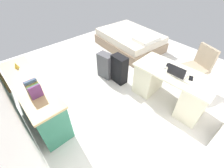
{
  "coord_description": "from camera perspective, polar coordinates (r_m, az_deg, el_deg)",
  "views": [
    {
      "loc": [
        -2.08,
        2.13,
        2.4
      ],
      "look_at": [
        -0.54,
        0.77,
        0.6
      ],
      "focal_mm": 24.83,
      "sensor_mm": 36.0,
      "label": 1
    }
  ],
  "objects": [
    {
      "name": "ground_plane",
      "position": [
        3.82,
        3.38,
        2.28
      ],
      "size": [
        5.56,
        5.56,
        0.0
      ],
      "primitive_type": "plane",
      "color": "silver"
    },
    {
      "name": "desk",
      "position": [
        3.21,
        20.71,
        -0.91
      ],
      "size": [
        1.48,
        0.75,
        0.73
      ],
      "color": "beige",
      "rests_on": "ground_plane"
    },
    {
      "name": "office_chair",
      "position": [
        3.83,
        28.43,
        4.65
      ],
      "size": [
        0.59,
        0.59,
        0.94
      ],
      "color": "black",
      "rests_on": "ground_plane"
    },
    {
      "name": "credenza",
      "position": [
        3.1,
        -26.42,
        -4.7
      ],
      "size": [
        1.8,
        0.48,
        0.77
      ],
      "color": "#2D7056",
      "rests_on": "ground_plane"
    },
    {
      "name": "bed",
      "position": [
        5.07,
        6.65,
        15.79
      ],
      "size": [
        2.0,
        1.53,
        0.58
      ],
      "color": "gray",
      "rests_on": "ground_plane"
    },
    {
      "name": "suitcase_black",
      "position": [
        3.53,
        2.68,
        5.42
      ],
      "size": [
        0.36,
        0.22,
        0.67
      ],
      "primitive_type": "cube",
      "rotation": [
        0.0,
        0.0,
        0.0
      ],
      "color": "black",
      "rests_on": "ground_plane"
    },
    {
      "name": "suitcase_spare_grey",
      "position": [
        3.7,
        -2.38,
        6.76
      ],
      "size": [
        0.39,
        0.27,
        0.61
      ],
      "primitive_type": "cube",
      "rotation": [
        0.0,
        0.0,
        0.16
      ],
      "color": "#4C4C51",
      "rests_on": "ground_plane"
    },
    {
      "name": "laptop",
      "position": [
        2.92,
        22.83,
        3.84
      ],
      "size": [
        0.32,
        0.24,
        0.21
      ],
      "color": "silver",
      "rests_on": "desk"
    },
    {
      "name": "computer_mouse",
      "position": [
        3.04,
        18.8,
        5.85
      ],
      "size": [
        0.07,
        0.1,
        0.03
      ],
      "primitive_type": "ellipsoid",
      "rotation": [
        0.0,
        0.0,
        0.06
      ],
      "color": "white",
      "rests_on": "desk"
    },
    {
      "name": "cell_phone_near_laptop",
      "position": [
        2.96,
        27.07,
        1.88
      ],
      "size": [
        0.11,
        0.15,
        0.01
      ],
      "primitive_type": "cube",
      "rotation": [
        0.0,
        0.0,
        0.39
      ],
      "color": "black",
      "rests_on": "desk"
    },
    {
      "name": "cell_phone_by_mouse",
      "position": [
        3.15,
        20.03,
        6.58
      ],
      "size": [
        0.11,
        0.15,
        0.01
      ],
      "primitive_type": "cube",
      "rotation": [
        0.0,
        0.0,
        0.34
      ],
      "color": "black",
      "rests_on": "desk"
    },
    {
      "name": "book_row",
      "position": [
        2.53,
        -27.0,
        -1.38
      ],
      "size": [
        0.24,
        0.17,
        0.24
      ],
      "color": "#603164",
      "rests_on": "credenza"
    },
    {
      "name": "figurine_small",
      "position": [
        3.29,
        -31.85,
        5.87
      ],
      "size": [
        0.08,
        0.08,
        0.11
      ],
      "primitive_type": "cone",
      "color": "gold",
      "rests_on": "credenza"
    }
  ]
}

